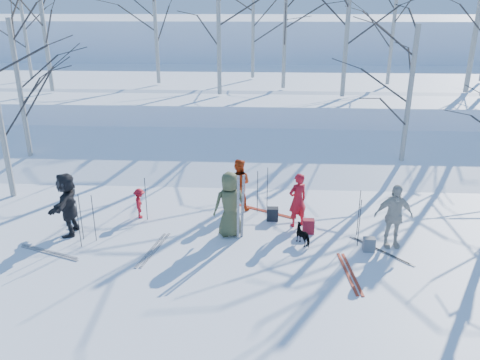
# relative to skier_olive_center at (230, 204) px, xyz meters

# --- Properties ---
(ground) EXTENTS (120.00, 120.00, 0.00)m
(ground) POSITION_rel_skier_olive_center_xyz_m (0.23, -0.58, -0.92)
(ground) COLOR white
(ground) RESTS_ON ground
(snow_ramp) EXTENTS (70.00, 9.49, 4.12)m
(snow_ramp) POSITION_rel_skier_olive_center_xyz_m (0.23, 6.42, -0.77)
(snow_ramp) COLOR white
(snow_ramp) RESTS_ON ground
(snow_plateau) EXTENTS (70.00, 18.00, 2.20)m
(snow_plateau) POSITION_rel_skier_olive_center_xyz_m (0.23, 16.42, 0.08)
(snow_plateau) COLOR white
(snow_plateau) RESTS_ON ground
(far_hill) EXTENTS (90.00, 30.00, 6.00)m
(far_hill) POSITION_rel_skier_olive_center_xyz_m (0.23, 37.42, 1.08)
(far_hill) COLOR white
(far_hill) RESTS_ON ground
(skier_olive_center) EXTENTS (1.05, 0.86, 1.85)m
(skier_olive_center) POSITION_rel_skier_olive_center_xyz_m (0.00, 0.00, 0.00)
(skier_olive_center) COLOR #44492C
(skier_olive_center) RESTS_ON ground
(skier_red_north) EXTENTS (0.70, 0.63, 1.61)m
(skier_red_north) POSITION_rel_skier_olive_center_xyz_m (1.90, 0.69, -0.12)
(skier_red_north) COLOR #B2101C
(skier_red_north) RESTS_ON ground
(skier_redor_behind) EXTENTS (0.88, 0.73, 1.64)m
(skier_redor_behind) POSITION_rel_skier_olive_center_xyz_m (0.12, 1.81, -0.10)
(skier_redor_behind) COLOR red
(skier_redor_behind) RESTS_ON ground
(skier_red_seated) EXTENTS (0.47, 0.66, 0.93)m
(skier_red_seated) POSITION_rel_skier_olive_center_xyz_m (-2.80, 0.98, -0.46)
(skier_red_seated) COLOR #B2101C
(skier_red_seated) RESTS_ON ground
(skier_cream_east) EXTENTS (1.05, 0.50, 1.75)m
(skier_cream_east) POSITION_rel_skier_olive_center_xyz_m (4.33, -0.40, -0.05)
(skier_cream_east) COLOR beige
(skier_cream_east) RESTS_ON ground
(skier_grey_west) EXTENTS (0.67, 1.71, 1.80)m
(skier_grey_west) POSITION_rel_skier_olive_center_xyz_m (-4.49, -0.17, -0.02)
(skier_grey_west) COLOR black
(skier_grey_west) RESTS_ON ground
(dog) EXTENTS (0.61, 0.68, 0.53)m
(dog) POSITION_rel_skier_olive_center_xyz_m (2.02, -0.41, -0.66)
(dog) COLOR black
(dog) RESTS_ON ground
(upright_ski_left) EXTENTS (0.09, 0.16, 1.90)m
(upright_ski_left) POSITION_rel_skier_olive_center_xyz_m (0.25, -0.28, 0.03)
(upright_ski_left) COLOR silver
(upright_ski_left) RESTS_ON ground
(upright_ski_right) EXTENTS (0.14, 0.23, 1.89)m
(upright_ski_right) POSITION_rel_skier_olive_center_xyz_m (0.36, -0.20, 0.03)
(upright_ski_right) COLOR silver
(upright_ski_right) RESTS_ON ground
(ski_pair_a) EXTENTS (2.08, 2.10, 0.02)m
(ski_pair_a) POSITION_rel_skier_olive_center_xyz_m (4.01, -0.71, -0.91)
(ski_pair_a) COLOR silver
(ski_pair_a) RESTS_ON ground
(ski_pair_b) EXTENTS (1.44, 2.03, 0.02)m
(ski_pair_b) POSITION_rel_skier_olive_center_xyz_m (-4.63, -1.30, -0.91)
(ski_pair_b) COLOR silver
(ski_pair_b) RESTS_ON ground
(ski_pair_c) EXTENTS (0.88, 1.97, 0.02)m
(ski_pair_c) POSITION_rel_skier_olive_center_xyz_m (-1.95, -1.00, -0.91)
(ski_pair_c) COLOR silver
(ski_pair_c) RESTS_ON ground
(ski_pair_d) EXTENTS (0.54, 1.94, 0.02)m
(ski_pair_d) POSITION_rel_skier_olive_center_xyz_m (3.02, -1.87, -0.91)
(ski_pair_d) COLOR #AA2E18
(ski_pair_d) RESTS_ON ground
(ski_pair_e) EXTENTS (1.79, 2.07, 0.02)m
(ski_pair_e) POSITION_rel_skier_olive_center_xyz_m (0.95, 1.65, -0.91)
(ski_pair_e) COLOR #AA2E18
(ski_pair_e) RESTS_ON ground
(ski_pole_a) EXTENTS (0.02, 0.02, 1.34)m
(ski_pole_a) POSITION_rel_skier_olive_center_xyz_m (1.03, 1.95, -0.25)
(ski_pole_a) COLOR black
(ski_pole_a) RESTS_ON ground
(ski_pole_b) EXTENTS (0.02, 0.02, 1.34)m
(ski_pole_b) POSITION_rel_skier_olive_center_xyz_m (-3.63, -0.56, -0.25)
(ski_pole_b) COLOR black
(ski_pole_b) RESTS_ON ground
(ski_pole_c) EXTENTS (0.02, 0.02, 1.34)m
(ski_pole_c) POSITION_rel_skier_olive_center_xyz_m (3.45, -0.46, -0.25)
(ski_pole_c) COLOR black
(ski_pole_c) RESTS_ON ground
(ski_pole_d) EXTENTS (0.02, 0.02, 1.34)m
(ski_pole_d) POSITION_rel_skier_olive_center_xyz_m (-3.91, -0.93, -0.25)
(ski_pole_d) COLOR black
(ski_pole_d) RESTS_ON ground
(ski_pole_e) EXTENTS (0.02, 0.02, 1.34)m
(ski_pole_e) POSITION_rel_skier_olive_center_xyz_m (-4.01, -0.50, -0.25)
(ski_pole_e) COLOR black
(ski_pole_e) RESTS_ON ground
(ski_pole_f) EXTENTS (0.02, 0.02, 1.34)m
(ski_pole_f) POSITION_rel_skier_olive_center_xyz_m (0.72, 1.60, -0.25)
(ski_pole_f) COLOR black
(ski_pole_f) RESTS_ON ground
(ski_pole_g) EXTENTS (0.02, 0.02, 1.34)m
(ski_pole_g) POSITION_rel_skier_olive_center_xyz_m (-2.56, 0.83, -0.25)
(ski_pole_g) COLOR black
(ski_pole_g) RESTS_ON ground
(ski_pole_h) EXTENTS (0.02, 0.02, 1.34)m
(ski_pole_h) POSITION_rel_skier_olive_center_xyz_m (3.55, 0.19, -0.25)
(ski_pole_h) COLOR black
(ski_pole_h) RESTS_ON ground
(backpack_red) EXTENTS (0.32, 0.22, 0.42)m
(backpack_red) POSITION_rel_skier_olive_center_xyz_m (2.20, 0.22, -0.71)
(backpack_red) COLOR maroon
(backpack_red) RESTS_ON ground
(backpack_grey) EXTENTS (0.30, 0.20, 0.38)m
(backpack_grey) POSITION_rel_skier_olive_center_xyz_m (3.69, -0.73, -0.73)
(backpack_grey) COLOR slate
(backpack_grey) RESTS_ON ground
(backpack_dark) EXTENTS (0.34, 0.24, 0.40)m
(backpack_dark) POSITION_rel_skier_olive_center_xyz_m (1.19, 1.01, -0.72)
(backpack_dark) COLOR black
(backpack_dark) RESTS_ON ground
(birch_plateau_a) EXTENTS (4.95, 4.95, 6.21)m
(birch_plateau_a) POSITION_rel_skier_olive_center_xyz_m (-9.33, 10.24, 4.38)
(birch_plateau_a) COLOR silver
(birch_plateau_a) RESTS_ON snow_plateau
(birch_plateau_b) EXTENTS (4.42, 4.42, 5.46)m
(birch_plateau_b) POSITION_rel_skier_olive_center_xyz_m (0.12, 15.23, 4.01)
(birch_plateau_b) COLOR silver
(birch_plateau_b) RESTS_ON snow_plateau
(birch_plateau_c) EXTENTS (3.88, 3.88, 4.69)m
(birch_plateau_c) POSITION_rel_skier_olive_center_xyz_m (-12.22, 14.06, 3.62)
(birch_plateau_c) COLOR silver
(birch_plateau_c) RESTS_ON snow_plateau
(birch_plateau_d) EXTENTS (5.04, 5.04, 6.34)m
(birch_plateau_d) POSITION_rel_skier_olive_center_xyz_m (4.34, 9.59, 4.45)
(birch_plateau_d) COLOR silver
(birch_plateau_d) RESTS_ON snow_plateau
(birch_plateau_e) EXTENTS (4.15, 4.15, 5.07)m
(birch_plateau_e) POSITION_rel_skier_olive_center_xyz_m (7.20, 13.22, 3.81)
(birch_plateau_e) COLOR silver
(birch_plateau_e) RESTS_ON snow_plateau
(birch_plateau_g) EXTENTS (4.48, 4.48, 5.55)m
(birch_plateau_g) POSITION_rel_skier_olive_center_xyz_m (-4.77, 12.93, 4.05)
(birch_plateau_g) COLOR silver
(birch_plateau_g) RESTS_ON snow_plateau
(birch_plateau_h) EXTENTS (4.80, 4.80, 6.01)m
(birch_plateau_h) POSITION_rel_skier_olive_center_xyz_m (-1.23, 9.83, 4.28)
(birch_plateau_h) COLOR silver
(birch_plateau_h) RESTS_ON snow_plateau
(birch_plateau_j) EXTENTS (4.56, 4.56, 5.65)m
(birch_plateau_j) POSITION_rel_skier_olive_center_xyz_m (1.75, 11.75, 4.10)
(birch_plateau_j) COLOR silver
(birch_plateau_j) RESTS_ON snow_plateau
(birch_edge_d) EXTENTS (4.55, 4.55, 5.65)m
(birch_edge_d) POSITION_rel_skier_olive_center_xyz_m (-8.27, 5.29, 1.90)
(birch_edge_d) COLOR silver
(birch_edge_d) RESTS_ON ground
(birch_edge_e) EXTENTS (4.42, 4.42, 5.46)m
(birch_edge_e) POSITION_rel_skier_olive_center_xyz_m (6.08, 5.39, 1.80)
(birch_edge_e) COLOR silver
(birch_edge_e) RESTS_ON ground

